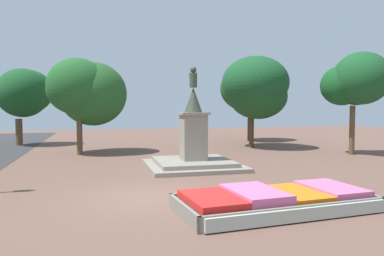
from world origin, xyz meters
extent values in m
plane|color=brown|center=(0.00, 0.00, 0.00)|extent=(74.85, 74.85, 0.00)
cube|color=#38281C|center=(3.37, -2.40, 0.19)|extent=(5.79, 2.83, 0.39)
cube|color=gray|center=(3.48, -3.61, 0.21)|extent=(5.79, 0.63, 0.43)
cube|color=gray|center=(3.26, -1.19, 0.21)|extent=(5.79, 0.63, 0.43)
cube|color=gray|center=(0.53, -2.66, 0.21)|extent=(0.33, 2.53, 0.43)
cube|color=gray|center=(6.21, -2.14, 0.21)|extent=(0.33, 2.53, 0.43)
cube|color=red|center=(1.35, -2.59, 0.48)|extent=(1.54, 2.24, 0.19)
cube|color=#D86699|center=(2.70, -2.46, 0.52)|extent=(1.54, 2.24, 0.27)
cube|color=orange|center=(4.04, -2.34, 0.45)|extent=(1.54, 2.24, 0.12)
cube|color=#D86699|center=(5.39, -2.22, 0.48)|extent=(1.54, 2.24, 0.19)
cube|color=#B2BCAD|center=(3.49, -3.66, 0.21)|extent=(5.51, 0.70, 0.35)
cube|color=gray|center=(2.93, 5.54, 0.10)|extent=(4.56, 4.56, 0.20)
cube|color=gray|center=(2.93, 5.54, 0.29)|extent=(3.67, 3.67, 0.20)
cube|color=gray|center=(2.93, 5.54, 1.51)|extent=(1.17, 1.17, 2.24)
cube|color=gray|center=(2.93, 5.54, 2.70)|extent=(1.38, 1.38, 0.12)
cone|color=#384233|center=(2.93, 5.54, 3.37)|extent=(0.88, 0.88, 1.22)
cylinder|color=#384233|center=(2.93, 5.54, 4.33)|extent=(0.38, 0.38, 0.71)
sphere|color=#384233|center=(2.93, 5.54, 4.85)|extent=(0.31, 0.31, 0.31)
cylinder|color=#384233|center=(2.89, 5.78, 4.48)|extent=(0.19, 0.58, 0.51)
cylinder|color=#4C3823|center=(9.31, 13.11, 1.19)|extent=(0.35, 0.35, 2.38)
ellipsoid|color=#1C4B21|center=(9.49, 13.69, 4.35)|extent=(4.64, 4.37, 3.55)
ellipsoid|color=#194D27|center=(9.42, 12.76, 4.74)|extent=(4.80, 4.94, 3.82)
ellipsoid|color=#1B4922|center=(9.64, 12.78, 3.75)|extent=(4.18, 4.32, 3.29)
cylinder|color=brown|center=(-7.58, 19.04, 1.03)|extent=(0.50, 0.50, 2.06)
ellipsoid|color=#194C23|center=(-7.25, 19.10, 4.08)|extent=(3.94, 4.14, 3.78)
ellipsoid|color=#164C21|center=(-6.87, 19.32, 4.19)|extent=(3.68, 3.54, 3.40)
cylinder|color=#4C3823|center=(11.61, 18.68, 1.23)|extent=(0.52, 0.52, 2.46)
ellipsoid|color=#306836|center=(11.03, 17.83, 3.91)|extent=(3.34, 3.65, 3.21)
ellipsoid|color=#2E6D35|center=(11.96, 18.52, 3.82)|extent=(3.81, 4.03, 3.37)
cylinder|color=brown|center=(-2.77, 12.02, 1.21)|extent=(0.35, 0.35, 2.42)
ellipsoid|color=#205E29|center=(-2.81, 12.74, 4.16)|extent=(4.01, 3.84, 3.36)
ellipsoid|color=#245825|center=(-1.92, 12.85, 3.85)|extent=(4.33, 4.47, 4.12)
ellipsoid|color=#235C28|center=(-2.86, 12.13, 4.31)|extent=(3.74, 3.30, 3.50)
cylinder|color=brown|center=(13.90, 7.94, 1.54)|extent=(0.33, 0.33, 3.08)
ellipsoid|color=#154C21|center=(13.41, 8.38, 4.36)|extent=(2.66, 2.64, 2.51)
ellipsoid|color=#1B4825|center=(14.33, 8.18, 4.30)|extent=(2.57, 2.37, 2.37)
ellipsoid|color=#194E26|center=(14.20, 7.57, 4.78)|extent=(3.40, 3.59, 3.27)
camera|label=1|loc=(-1.71, -12.36, 3.08)|focal=35.00mm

